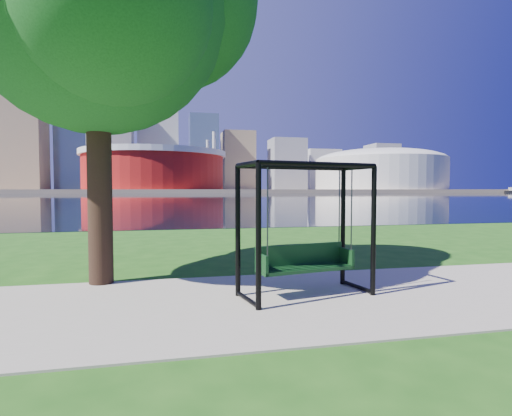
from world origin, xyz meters
name	(u,v)px	position (x,y,z in m)	size (l,w,h in m)	color
ground	(272,294)	(0.00, 0.00, 0.00)	(900.00, 900.00, 0.00)	#1E5114
path	(280,301)	(0.00, -0.50, 0.01)	(120.00, 4.00, 0.03)	#9E937F
river	(176,197)	(0.00, 102.00, 0.01)	(900.00, 180.00, 0.02)	black
far_bank	(171,191)	(0.00, 306.00, 1.00)	(900.00, 228.00, 2.00)	#937F60
stadium	(155,168)	(-10.00, 235.00, 14.23)	(83.00, 83.00, 32.00)	maroon
arena	(380,168)	(135.00, 235.00, 15.87)	(84.00, 84.00, 26.56)	beige
skyline	(165,147)	(-4.27, 319.39, 35.89)	(392.00, 66.00, 96.50)	gray
swing	(305,233)	(0.51, -0.30, 1.13)	(2.42, 1.40, 2.33)	black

